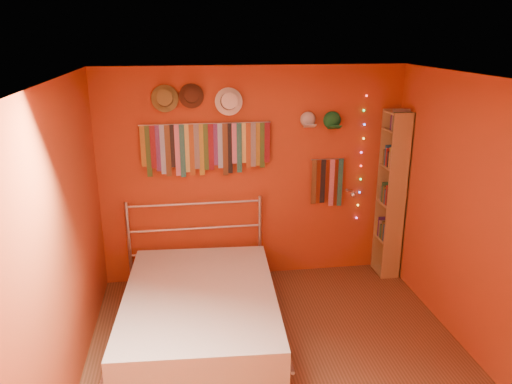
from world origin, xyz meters
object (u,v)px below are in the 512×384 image
bookshelf (395,194)px  tie_rack (206,147)px  reading_lamp (352,194)px  bed (200,310)px

bookshelf → tie_rack: bearing=176.0°
reading_lamp → bookshelf: 0.52m
bed → bookshelf: bearing=25.3°
bookshelf → bed: (-2.35, -0.95, -0.78)m
tie_rack → bed: 1.78m
tie_rack → bookshelf: bearing=-4.0°
tie_rack → bed: tie_rack is taller
bed → reading_lamp: bearing=30.9°
reading_lamp → bed: size_ratio=0.13×
tie_rack → bookshelf: bookshelf is taller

